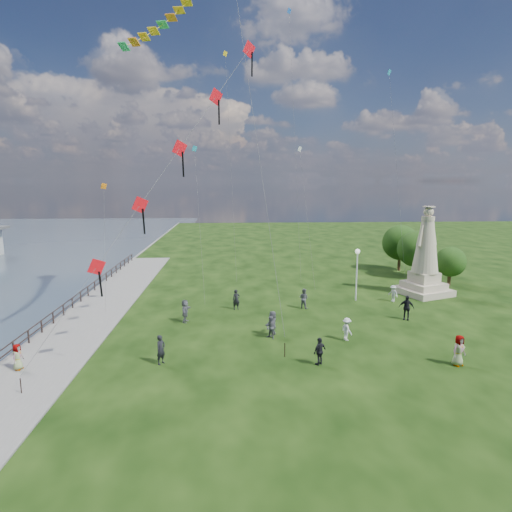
{
  "coord_description": "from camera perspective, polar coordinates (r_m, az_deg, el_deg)",
  "views": [
    {
      "loc": [
        -2.7,
        -21.89,
        10.75
      ],
      "look_at": [
        -1.0,
        8.0,
        5.5
      ],
      "focal_mm": 30.0,
      "sensor_mm": 36.0,
      "label": 1
    }
  ],
  "objects": [
    {
      "name": "lamppost",
      "position": [
        39.57,
        13.33,
        -0.98
      ],
      "size": [
        0.44,
        0.44,
        4.76
      ],
      "color": "silver",
      "rests_on": "ground"
    },
    {
      "name": "small_kites",
      "position": [
        44.72,
        0.87,
        15.65
      ],
      "size": [
        28.46,
        15.64,
        28.96
      ],
      "color": "teal",
      "rests_on": "ground"
    },
    {
      "name": "person_4",
      "position": [
        28.39,
        25.41,
        -11.3
      ],
      "size": [
        1.05,
        0.85,
        1.86
      ],
      "primitive_type": "imported",
      "rotation": [
        0.0,
        0.0,
        0.38
      ],
      "color": "#595960",
      "rests_on": "ground"
    },
    {
      "name": "person_9",
      "position": [
        35.75,
        19.43,
        -6.51
      ],
      "size": [
        1.28,
        1.01,
        1.95
      ],
      "primitive_type": "imported",
      "rotation": [
        0.0,
        0.0,
        -0.44
      ],
      "color": "black",
      "rests_on": "ground"
    },
    {
      "name": "person_10",
      "position": [
        28.57,
        -29.18,
        -11.84
      ],
      "size": [
        0.6,
        0.82,
        1.52
      ],
      "primitive_type": "imported",
      "rotation": [
        0.0,
        0.0,
        1.36
      ],
      "color": "#595960",
      "rests_on": "ground"
    },
    {
      "name": "waterfront",
      "position": [
        35.05,
        -24.34,
        -8.94
      ],
      "size": [
        200.0,
        200.0,
        1.51
      ],
      "color": "#33424C",
      "rests_on": "ground"
    },
    {
      "name": "person_7",
      "position": [
        36.95,
        6.38,
        -5.64
      ],
      "size": [
        0.98,
        0.92,
        1.73
      ],
      "primitive_type": "imported",
      "rotation": [
        0.0,
        0.0,
        2.49
      ],
      "color": "#595960",
      "rests_on": "ground"
    },
    {
      "name": "person_1",
      "position": [
        29.9,
        2.04,
        -9.52
      ],
      "size": [
        0.9,
        0.86,
        1.59
      ],
      "primitive_type": "imported",
      "rotation": [
        0.0,
        0.0,
        -0.71
      ],
      "color": "#595960",
      "rests_on": "ground"
    },
    {
      "name": "person_3",
      "position": [
        26.14,
        8.49,
        -12.45
      ],
      "size": [
        1.09,
        1.01,
        1.68
      ],
      "primitive_type": "imported",
      "rotation": [
        0.0,
        0.0,
        3.81
      ],
      "color": "black",
      "rests_on": "ground"
    },
    {
      "name": "tree_row",
      "position": [
        52.16,
        20.3,
        1.01
      ],
      "size": [
        5.99,
        11.4,
        5.58
      ],
      "color": "#382314",
      "rests_on": "ground"
    },
    {
      "name": "person_11",
      "position": [
        30.45,
        2.21,
        -8.95
      ],
      "size": [
        1.35,
        1.8,
        1.79
      ],
      "primitive_type": "imported",
      "rotation": [
        0.0,
        0.0,
        4.28
      ],
      "color": "#595960",
      "rests_on": "ground"
    },
    {
      "name": "person_6",
      "position": [
        36.42,
        -2.65,
        -5.83
      ],
      "size": [
        0.69,
        0.53,
        1.71
      ],
      "primitive_type": "imported",
      "rotation": [
        0.0,
        0.0,
        0.2
      ],
      "color": "black",
      "rests_on": "ground"
    },
    {
      "name": "person_8",
      "position": [
        40.7,
        17.81,
        -4.76
      ],
      "size": [
        0.95,
        1.09,
        1.5
      ],
      "primitive_type": "imported",
      "rotation": [
        0.0,
        0.0,
        -0.99
      ],
      "color": "silver",
      "rests_on": "ground"
    },
    {
      "name": "person_5",
      "position": [
        33.65,
        -9.43,
        -7.23
      ],
      "size": [
        0.98,
        1.75,
        1.79
      ],
      "primitive_type": "imported",
      "rotation": [
        0.0,
        0.0,
        1.41
      ],
      "color": "#595960",
      "rests_on": "ground"
    },
    {
      "name": "statue",
      "position": [
        43.8,
        21.63,
        -0.7
      ],
      "size": [
        5.36,
        5.36,
        8.45
      ],
      "rotation": [
        0.0,
        0.0,
        0.37
      ],
      "color": "tan",
      "rests_on": "ground"
    },
    {
      "name": "person_2",
      "position": [
        30.25,
        12.02,
        -9.51
      ],
      "size": [
        0.84,
        1.14,
        1.58
      ],
      "primitive_type": "imported",
      "rotation": [
        0.0,
        0.0,
        1.91
      ],
      "color": "silver",
      "rests_on": "ground"
    },
    {
      "name": "red_kite_train",
      "position": [
        26.72,
        -10.58,
        12.94
      ],
      "size": [
        12.51,
        9.35,
        19.79
      ],
      "color": "black",
      "rests_on": "ground"
    },
    {
      "name": "person_0",
      "position": [
        26.57,
        -12.57,
        -12.09
      ],
      "size": [
        0.72,
        0.78,
        1.78
      ],
      "primitive_type": "imported",
      "rotation": [
        0.0,
        0.0,
        0.96
      ],
      "color": "black",
      "rests_on": "ground"
    }
  ]
}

